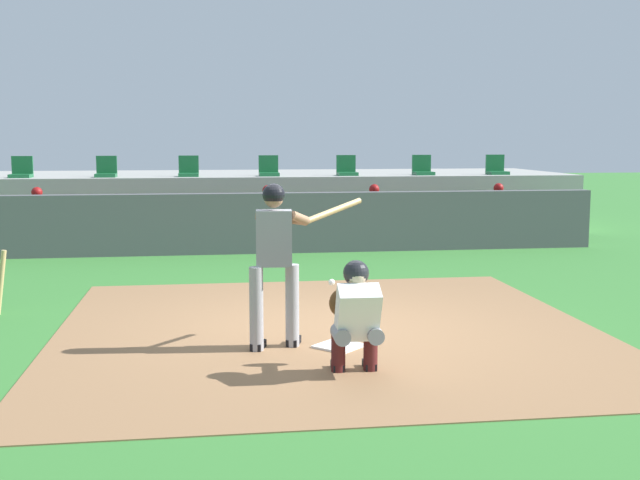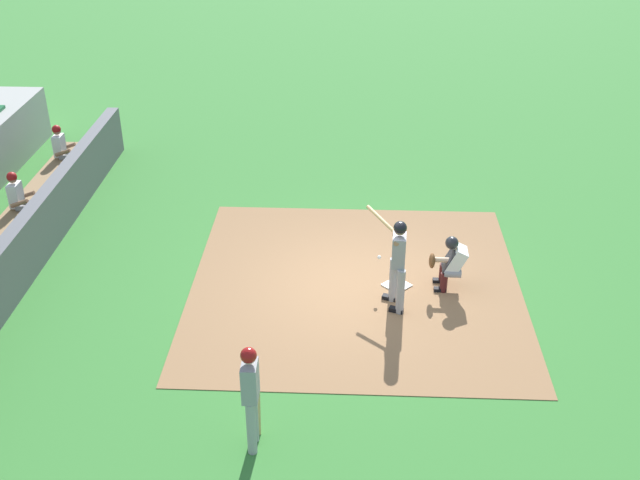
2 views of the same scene
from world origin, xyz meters
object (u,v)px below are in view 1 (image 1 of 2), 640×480
object	(u,v)px
dugout_player_1	(268,215)
stadium_seat_5	(423,169)
home_plate	(339,346)
stadium_seat_3	(269,170)
stadium_seat_1	(106,171)
stadium_seat_2	(189,171)
stadium_seat_4	(347,170)
dugout_player_3	(500,212)
dugout_player_0	(37,218)
batter_at_plate	(277,255)
stadium_seat_6	(496,169)
stadium_seat_0	(21,172)
dugout_player_2	(375,214)
catcher_crouched	(355,313)

from	to	relation	value
dugout_player_1	stadium_seat_5	xyz separation A→B (m)	(3.89, 2.03, 0.86)
home_plate	dugout_player_1	world-z (taller)	dugout_player_1
stadium_seat_3	stadium_seat_5	size ratio (longest dim) A/B	1.00
stadium_seat_1	stadium_seat_2	bearing A→B (deg)	0.00
stadium_seat_1	stadium_seat_5	size ratio (longest dim) A/B	1.00
stadium_seat_4	stadium_seat_2	bearing A→B (deg)	180.00
dugout_player_3	stadium_seat_5	size ratio (longest dim) A/B	2.71
dugout_player_1	dugout_player_3	xyz separation A→B (m)	(5.08, 0.00, 0.00)
dugout_player_0	batter_at_plate	bearing A→B (deg)	-62.64
stadium_seat_2	stadium_seat_6	xyz separation A→B (m)	(7.43, 0.00, 0.00)
dugout_player_0	stadium_seat_0	distance (m)	2.32
dugout_player_1	stadium_seat_6	distance (m)	6.15
stadium_seat_5	batter_at_plate	bearing A→B (deg)	-113.45
dugout_player_0	stadium_seat_2	distance (m)	3.72
home_plate	stadium_seat_0	xyz separation A→B (m)	(-5.57, 10.18, 1.51)
stadium_seat_0	stadium_seat_2	world-z (taller)	same
dugout_player_3	stadium_seat_2	xyz separation A→B (m)	(-6.77, 2.03, 0.86)
stadium_seat_2	stadium_seat_3	distance (m)	1.86
stadium_seat_2	stadium_seat_5	distance (m)	5.57
stadium_seat_0	dugout_player_2	bearing A→B (deg)	-14.81
dugout_player_0	stadium_seat_3	size ratio (longest dim) A/B	2.71
stadium_seat_1	dugout_player_2	bearing A→B (deg)	-19.21
batter_at_plate	catcher_crouched	size ratio (longest dim) A/B	1.05
stadium_seat_5	stadium_seat_6	xyz separation A→B (m)	(1.86, 0.00, 0.00)
stadium_seat_6	stadium_seat_3	bearing A→B (deg)	180.00
stadium_seat_1	stadium_seat_6	size ratio (longest dim) A/B	1.00
stadium_seat_3	stadium_seat_6	world-z (taller)	same
catcher_crouched	stadium_seat_3	size ratio (longest dim) A/B	3.57
dugout_player_2	stadium_seat_6	size ratio (longest dim) A/B	2.71
batter_at_plate	stadium_seat_6	size ratio (longest dim) A/B	3.76
dugout_player_2	catcher_crouched	bearing A→B (deg)	-103.12
dugout_player_0	stadium_seat_6	distance (m)	10.66
home_plate	stadium_seat_0	distance (m)	11.70
dugout_player_3	stadium_seat_4	xyz separation A→B (m)	(-3.06, 2.03, 0.86)
catcher_crouched	stadium_seat_5	xyz separation A→B (m)	(3.72, 11.16, 0.93)
catcher_crouched	dugout_player_0	bearing A→B (deg)	118.00
stadium_seat_0	stadium_seat_2	bearing A→B (deg)	0.00
home_plate	dugout_player_3	world-z (taller)	dugout_player_3
stadium_seat_1	batter_at_plate	bearing A→B (deg)	-73.26
batter_at_plate	catcher_crouched	distance (m)	1.31
batter_at_plate	stadium_seat_6	world-z (taller)	stadium_seat_6
dugout_player_2	stadium_seat_2	world-z (taller)	stadium_seat_2
catcher_crouched	stadium_seat_2	xyz separation A→B (m)	(-1.85, 11.16, 0.93)
dugout_player_1	stadium_seat_6	xyz separation A→B (m)	(5.74, 2.03, 0.86)
stadium_seat_1	stadium_seat_6	bearing A→B (deg)	0.00
batter_at_plate	stadium_seat_2	bearing A→B (deg)	96.68
home_plate	stadium_seat_5	xyz separation A→B (m)	(3.71, 10.18, 1.51)
stadium_seat_5	stadium_seat_3	bearing A→B (deg)	180.00
dugout_player_0	stadium_seat_6	size ratio (longest dim) A/B	2.71
stadium_seat_0	stadium_seat_4	size ratio (longest dim) A/B	1.00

